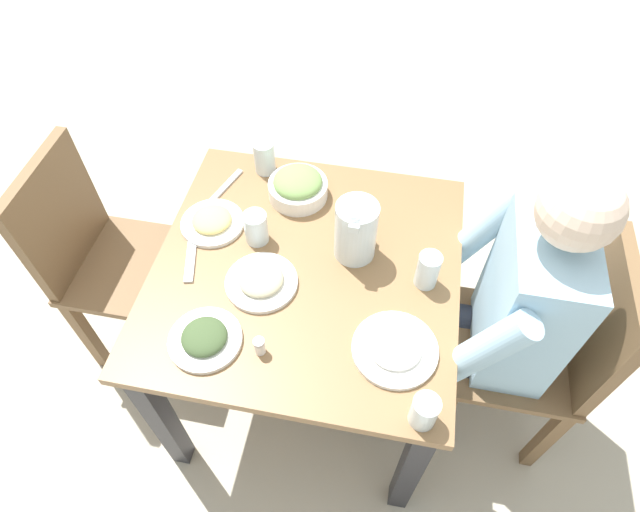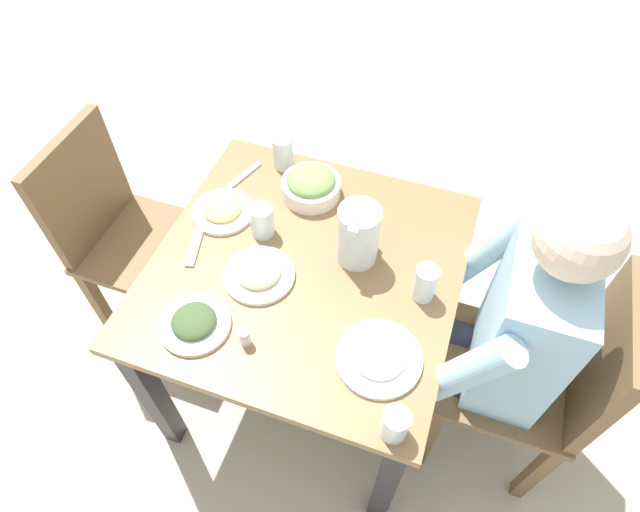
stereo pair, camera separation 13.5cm
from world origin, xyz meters
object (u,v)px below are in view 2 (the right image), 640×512
object	(u,v)px
dining_table	(307,290)
plate_yoghurt	(379,357)
plate_dolmas	(194,322)
water_glass_center	(425,283)
diner_near	(484,331)
salad_bowl	(311,185)
plate_fries	(222,210)
chair_near	(542,376)
water_glass_far_right	(395,424)
water_glass_near_left	(262,221)
salt_shaker	(245,337)
water_glass_by_pitcher	(283,152)
plate_beans	(259,273)
chair_far	(122,231)
water_pitcher	(358,234)

from	to	relation	value
dining_table	plate_yoghurt	world-z (taller)	plate_yoghurt
plate_dolmas	water_glass_center	bearing A→B (deg)	-61.50
diner_near	salad_bowl	size ratio (longest dim) A/B	6.34
dining_table	plate_fries	distance (m)	0.36
chair_near	salad_bowl	bearing A→B (deg)	71.40
water_glass_far_right	water_glass_near_left	world-z (taller)	water_glass_near_left
diner_near	salt_shaker	world-z (taller)	diner_near
dining_table	water_glass_near_left	size ratio (longest dim) A/B	8.43
water_glass_by_pitcher	diner_near	bearing A→B (deg)	-116.49
plate_yoghurt	plate_dolmas	xyz separation A→B (m)	(-0.07, 0.48, 0.00)
plate_beans	water_glass_by_pitcher	size ratio (longest dim) A/B	1.79
salt_shaker	plate_fries	bearing A→B (deg)	33.08
plate_fries	plate_beans	xyz separation A→B (m)	(-0.18, -0.20, 0.00)
chair_far	water_pitcher	xyz separation A→B (m)	(0.01, -0.86, 0.31)
dining_table	salt_shaker	world-z (taller)	salt_shaker
plate_beans	salt_shaker	size ratio (longest dim) A/B	3.76
water_glass_center	plate_fries	bearing A→B (deg)	81.99
dining_table	salad_bowl	distance (m)	0.33
plate_dolmas	water_glass_far_right	distance (m)	0.57
diner_near	plate_dolmas	distance (m)	0.79
water_glass_by_pitcher	chair_near	bearing A→B (deg)	-111.33
plate_yoghurt	plate_fries	size ratio (longest dim) A/B	1.15
salt_shaker	plate_beans	bearing A→B (deg)	13.94
plate_fries	plate_dolmas	size ratio (longest dim) A/B	1.00
dining_table	water_glass_by_pitcher	distance (m)	0.46
chair_far	plate_dolmas	xyz separation A→B (m)	(-0.36, -0.52, 0.23)
water_pitcher	chair_far	bearing A→B (deg)	90.54
salad_bowl	water_glass_center	size ratio (longest dim) A/B	1.65
plate_beans	salt_shaker	xyz separation A→B (m)	(-0.20, -0.05, 0.01)
chair_near	plate_fries	size ratio (longest dim) A/B	4.63
plate_beans	water_glass_by_pitcher	xyz separation A→B (m)	(0.45, 0.10, 0.04)
chair_near	plate_beans	bearing A→B (deg)	95.43
chair_near	water_glass_center	bearing A→B (deg)	88.13
water_glass_near_left	chair_near	bearing A→B (deg)	-94.80
water_glass_far_right	water_glass_center	xyz separation A→B (m)	(0.40, 0.02, 0.01)
plate_dolmas	water_glass_center	size ratio (longest dim) A/B	1.70
plate_beans	water_glass_near_left	world-z (taller)	water_glass_near_left
water_glass_near_left	salt_shaker	distance (m)	0.38
diner_near	plate_beans	xyz separation A→B (m)	(-0.08, 0.64, 0.08)
salad_bowl	plate_fries	size ratio (longest dim) A/B	0.97
chair_far	water_pitcher	bearing A→B (deg)	-89.46
plate_yoghurt	water_glass_by_pitcher	xyz separation A→B (m)	(0.59, 0.49, 0.04)
dining_table	plate_fries	world-z (taller)	plate_fries
diner_near	plate_fries	xyz separation A→B (m)	(0.10, 0.84, 0.08)
water_glass_far_right	water_glass_by_pitcher	size ratio (longest dim) A/B	0.82
dining_table	diner_near	bearing A→B (deg)	-90.02
dining_table	water_glass_far_right	xyz separation A→B (m)	(-0.38, -0.36, 0.17)
plate_fries	water_glass_by_pitcher	size ratio (longest dim) A/B	1.69
water_glass_far_right	water_glass_by_pitcher	xyz separation A→B (m)	(0.75, 0.57, 0.01)
diner_near	water_glass_near_left	world-z (taller)	diner_near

